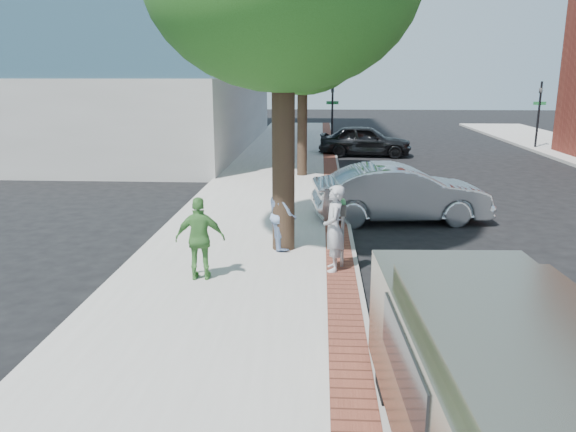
# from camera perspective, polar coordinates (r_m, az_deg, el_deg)

# --- Properties ---
(ground) EXTENTS (120.00, 120.00, 0.00)m
(ground) POSITION_cam_1_polar(r_m,az_deg,el_deg) (11.55, 1.92, -6.86)
(ground) COLOR black
(ground) RESTS_ON ground
(sidewalk) EXTENTS (5.00, 60.00, 0.15)m
(sidewalk) POSITION_cam_1_polar(r_m,az_deg,el_deg) (19.29, -1.94, 1.97)
(sidewalk) COLOR #9E9991
(sidewalk) RESTS_ON ground
(brick_strip) EXTENTS (0.60, 60.00, 0.01)m
(brick_strip) POSITION_cam_1_polar(r_m,az_deg,el_deg) (19.20, 4.61, 2.12)
(brick_strip) COLOR brown
(brick_strip) RESTS_ON sidewalk
(curb) EXTENTS (0.10, 60.00, 0.15)m
(curb) POSITION_cam_1_polar(r_m,az_deg,el_deg) (19.23, 5.65, 1.87)
(curb) COLOR gray
(curb) RESTS_ON ground
(office_base) EXTENTS (18.20, 22.20, 4.00)m
(office_base) POSITION_cam_1_polar(r_m,az_deg,el_deg) (35.41, -18.96, 9.92)
(office_base) COLOR gray
(office_base) RESTS_ON ground
(signal_near) EXTENTS (0.70, 0.15, 3.80)m
(signal_near) POSITION_cam_1_polar(r_m,az_deg,el_deg) (32.84, 4.53, 10.79)
(signal_near) COLOR black
(signal_near) RESTS_ON ground
(signal_far) EXTENTS (0.70, 0.15, 3.80)m
(signal_far) POSITION_cam_1_polar(r_m,az_deg,el_deg) (35.05, 24.15, 9.84)
(signal_far) COLOR black
(signal_far) RESTS_ON ground
(tree_far) EXTENTS (4.80, 4.80, 7.14)m
(tree_far) POSITION_cam_1_polar(r_m,az_deg,el_deg) (22.82, 1.51, 17.04)
(tree_far) COLOR black
(tree_far) RESTS_ON sidewalk
(parking_meter) EXTENTS (0.12, 0.32, 1.47)m
(parking_meter) POSITION_cam_1_polar(r_m,az_deg,el_deg) (11.79, 5.59, -0.32)
(parking_meter) COLOR gray
(parking_meter) RESTS_ON sidewalk
(person_gray) EXTENTS (0.45, 0.67, 1.81)m
(person_gray) POSITION_cam_1_polar(r_m,az_deg,el_deg) (11.62, 4.68, -1.28)
(person_gray) COLOR #A4A5A9
(person_gray) RESTS_ON sidewalk
(person_officer) EXTENTS (0.81, 0.94, 1.65)m
(person_officer) POSITION_cam_1_polar(r_m,az_deg,el_deg) (13.12, -0.57, 0.18)
(person_officer) COLOR #7D96C1
(person_officer) RESTS_ON sidewalk
(person_green) EXTENTS (1.01, 0.49, 1.68)m
(person_green) POSITION_cam_1_polar(r_m,az_deg,el_deg) (11.25, -8.91, -2.29)
(person_green) COLOR #48883D
(person_green) RESTS_ON sidewalk
(sedan_silver) EXTENTS (5.17, 2.30, 1.65)m
(sedan_silver) POSITION_cam_1_polar(r_m,az_deg,el_deg) (16.49, 11.35, 2.27)
(sedan_silver) COLOR silver
(sedan_silver) RESTS_ON ground
(bg_car) EXTENTS (4.93, 2.36, 1.62)m
(bg_car) POSITION_cam_1_polar(r_m,az_deg,el_deg) (29.87, 7.84, 7.61)
(bg_car) COLOR black
(bg_car) RESTS_ON ground
(van) EXTENTS (2.28, 5.44, 1.97)m
(van) POSITION_cam_1_polar(r_m,az_deg,el_deg) (6.20, 21.22, -16.44)
(van) COLOR gray
(van) RESTS_ON ground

